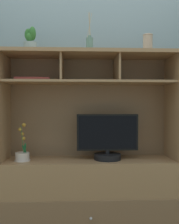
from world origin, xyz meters
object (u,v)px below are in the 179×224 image
Objects in this scene: tv_monitor at (107,140)px; diffuser_bottle at (90,44)px; magazine_stack_left at (33,80)px; ceramic_vase at (148,43)px; media_console at (89,171)px; potted_orchid at (22,154)px; potted_succulent at (30,41)px.

tv_monitor is 1.56× the size of diffuser_bottle.
ceramic_vase is at bearing -2.89° from magazine_stack_left.
ceramic_vase reaches higher than media_console.
potted_orchid is (-0.72, -0.02, -0.11)m from tv_monitor.
tv_monitor is 0.84m from diffuser_bottle.
media_console is at bearing -2.89° from magazine_stack_left.
diffuser_bottle reaches higher than ceramic_vase.
magazine_stack_left is 0.33m from potted_succulent.
media_console is 1.23m from potted_succulent.
potted_succulent is (-0.50, -0.00, 0.02)m from diffuser_bottle.
media_console is 9.89× the size of ceramic_vase.
ceramic_vase is (0.50, -0.01, 0.01)m from diffuser_bottle.
media_console is 4.57× the size of diffuser_bottle.
potted_succulent is (-0.65, 0.01, 0.84)m from tv_monitor.
diffuser_bottle is 2.17× the size of ceramic_vase.
potted_orchid is at bearing -155.93° from potted_succulent.
magazine_stack_left reaches higher than potted_orchid.
media_console reaches higher than magazine_stack_left.
diffuser_bottle is at bearing 0.36° from potted_succulent.
potted_orchid is 0.94× the size of diffuser_bottle.
tv_monitor is 1.65× the size of potted_orchid.
ceramic_vase is (0.99, -0.05, 0.31)m from magazine_stack_left.
ceramic_vase is (1.07, 0.02, 0.95)m from potted_orchid.
potted_succulent is at bearing 24.07° from potted_orchid.
magazine_stack_left is 1.04m from ceramic_vase.
tv_monitor is at bearing -11.16° from media_console.
ceramic_vase is at bearing -1.04° from diffuser_bottle.
potted_succulent is (-0.50, -0.02, 1.12)m from media_console.
media_console is 2.93× the size of tv_monitor.
magazine_stack_left is 1.11× the size of diffuser_bottle.
potted_succulent is (-0.01, -0.04, 0.32)m from magazine_stack_left.
potted_orchid is (-0.57, -0.05, 0.16)m from media_console.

